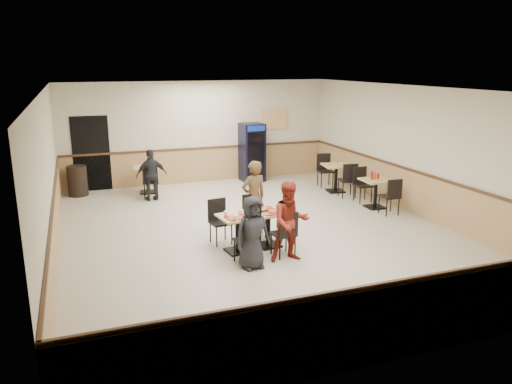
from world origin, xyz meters
name	(u,v)px	position (x,y,z in m)	size (l,w,h in m)	color
ground	(258,232)	(0.00, 0.00, 0.00)	(10.00, 10.00, 0.00)	beige
room_shell	(287,175)	(1.78, 2.55, 0.58)	(10.00, 10.00, 10.00)	silver
main_table	(253,225)	(-0.42, -0.86, 0.48)	(1.41, 0.83, 0.72)	black
main_chairs	(251,227)	(-0.47, -0.87, 0.45)	(1.37, 1.70, 0.91)	black
diner_woman_left	(252,233)	(-0.74, -1.72, 0.65)	(0.64, 0.41, 1.30)	black
diner_woman_right	(290,222)	(0.02, -1.63, 0.74)	(0.71, 0.56, 1.47)	maroon
diner_man_opposite	(254,198)	(-0.10, 0.00, 0.78)	(0.57, 0.37, 1.57)	brown
lone_diner	(152,175)	(-1.70, 3.36, 0.68)	(0.79, 0.33, 1.35)	black
tabletop_clutter	(255,213)	(-0.40, -0.92, 0.74)	(1.18, 0.68, 0.12)	#AF0B0F
side_table_near	(376,189)	(3.39, 0.75, 0.48)	(0.69, 0.69, 0.72)	black
side_table_near_chair_south	(389,196)	(3.39, 0.17, 0.46)	(0.42, 0.42, 0.92)	black
side_table_near_chair_north	(363,185)	(3.39, 1.33, 0.46)	(0.42, 0.42, 0.92)	black
side_table_far	(336,174)	(3.25, 2.51, 0.51)	(0.83, 0.83, 0.77)	black
side_table_far_chair_south	(347,179)	(3.25, 1.89, 0.49)	(0.45, 0.45, 0.97)	black
side_table_far_chair_north	(326,170)	(3.25, 3.12, 0.49)	(0.45, 0.45, 0.97)	black
condiment_caddy	(374,176)	(3.36, 0.80, 0.81)	(0.23, 0.06, 0.20)	red
back_table	(147,175)	(-1.70, 4.20, 0.49)	(0.78, 0.78, 0.74)	black
back_table_chair_lone	(151,181)	(-1.70, 3.61, 0.47)	(0.43, 0.43, 0.94)	black
pepsi_cooler	(252,152)	(1.52, 4.59, 0.88)	(0.69, 0.70, 1.75)	black
trash_bin	(78,181)	(-3.53, 4.55, 0.41)	(0.52, 0.52, 0.82)	black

